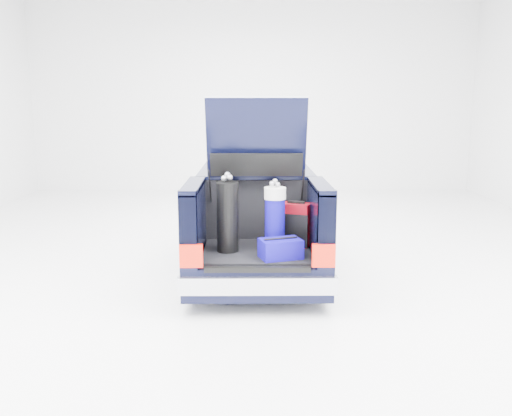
{
  "coord_description": "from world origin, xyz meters",
  "views": [
    {
      "loc": [
        -0.07,
        -7.98,
        2.39
      ],
      "look_at": [
        0.0,
        -0.5,
        0.94
      ],
      "focal_mm": 38.0,
      "sensor_mm": 36.0,
      "label": 1
    }
  ],
  "objects_px": {
    "blue_duffel": "(281,249)",
    "red_suitcase": "(296,225)",
    "black_golf_bag": "(228,216)",
    "blue_golf_bag": "(275,218)",
    "car": "(256,218)"
  },
  "relations": [
    {
      "from": "blue_duffel",
      "to": "red_suitcase",
      "type": "bearing_deg",
      "value": 50.82
    },
    {
      "from": "red_suitcase",
      "to": "black_golf_bag",
      "type": "xyz_separation_m",
      "value": [
        -0.86,
        -0.25,
        0.16
      ]
    },
    {
      "from": "blue_golf_bag",
      "to": "red_suitcase",
      "type": "bearing_deg",
      "value": 58.06
    },
    {
      "from": "blue_duffel",
      "to": "blue_golf_bag",
      "type": "bearing_deg",
      "value": 81.24
    },
    {
      "from": "red_suitcase",
      "to": "blue_golf_bag",
      "type": "distance_m",
      "value": 0.36
    },
    {
      "from": "black_golf_bag",
      "to": "blue_duffel",
      "type": "relative_size",
      "value": 1.77
    },
    {
      "from": "car",
      "to": "blue_golf_bag",
      "type": "bearing_deg",
      "value": -82.0
    },
    {
      "from": "car",
      "to": "blue_golf_bag",
      "type": "distance_m",
      "value": 1.63
    },
    {
      "from": "blue_golf_bag",
      "to": "blue_duffel",
      "type": "bearing_deg",
      "value": -58.85
    },
    {
      "from": "car",
      "to": "blue_duffel",
      "type": "height_order",
      "value": "car"
    },
    {
      "from": "black_golf_bag",
      "to": "blue_golf_bag",
      "type": "distance_m",
      "value": 0.58
    },
    {
      "from": "black_golf_bag",
      "to": "blue_golf_bag",
      "type": "bearing_deg",
      "value": -9.75
    },
    {
      "from": "car",
      "to": "blue_golf_bag",
      "type": "height_order",
      "value": "car"
    },
    {
      "from": "black_golf_bag",
      "to": "red_suitcase",
      "type": "bearing_deg",
      "value": 1.37
    },
    {
      "from": "black_golf_bag",
      "to": "blue_duffel",
      "type": "bearing_deg",
      "value": -40.78
    }
  ]
}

